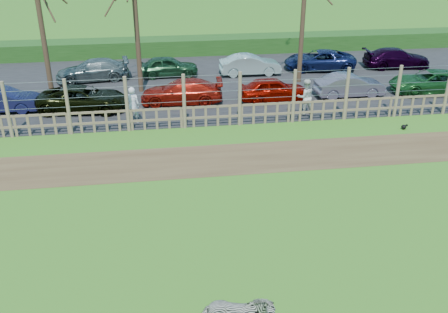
{
  "coord_description": "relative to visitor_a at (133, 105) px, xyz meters",
  "views": [
    {
      "loc": [
        -1.2,
        -12.97,
        8.61
      ],
      "look_at": [
        1.0,
        2.5,
        1.1
      ],
      "focal_mm": 40.0,
      "sensor_mm": 36.0,
      "label": 1
    }
  ],
  "objects": [
    {
      "name": "dirt_strip",
      "position": [
        2.3,
        -4.32,
        -0.9
      ],
      "size": [
        34.0,
        2.8,
        0.01
      ],
      "primitive_type": "cube",
      "color": "brown",
      "rests_on": "ground"
    },
    {
      "name": "hedge",
      "position": [
        2.3,
        12.68,
        -0.35
      ],
      "size": [
        46.0,
        2.0,
        1.1
      ],
      "primitive_type": "cube",
      "color": "#1E4716",
      "rests_on": "ground"
    },
    {
      "name": "car_5",
      "position": [
        11.17,
        2.23,
        -0.26
      ],
      "size": [
        3.67,
        1.36,
        1.2
      ],
      "primitive_type": "imported",
      "rotation": [
        0.0,
        0.0,
        1.59
      ],
      "color": "slate",
      "rests_on": "asphalt"
    },
    {
      "name": "car_6",
      "position": [
        15.73,
        2.22,
        -0.26
      ],
      "size": [
        4.46,
        2.32,
        1.2
      ],
      "primitive_type": "imported",
      "rotation": [
        0.0,
        0.0,
        4.64
      ],
      "color": "#1D5722",
      "rests_on": "asphalt"
    },
    {
      "name": "ground",
      "position": [
        2.3,
        -8.82,
        -0.9
      ],
      "size": [
        120.0,
        120.0,
        0.0
      ],
      "primitive_type": "plane",
      "color": "#63A734",
      "rests_on": "ground"
    },
    {
      "name": "car_13",
      "position": [
        16.18,
        7.22,
        -0.26
      ],
      "size": [
        4.21,
        1.87,
        1.2
      ],
      "primitive_type": "imported",
      "rotation": [
        0.0,
        0.0,
        1.52
      ],
      "color": "black",
      "rests_on": "asphalt"
    },
    {
      "name": "car_2",
      "position": [
        -2.44,
        2.0,
        -0.26
      ],
      "size": [
        4.51,
        2.46,
        1.2
      ],
      "primitive_type": "imported",
      "rotation": [
        0.0,
        0.0,
        1.46
      ],
      "color": "black",
      "rests_on": "asphalt"
    },
    {
      "name": "car_11",
      "position": [
        6.76,
        6.96,
        -0.26
      ],
      "size": [
        3.65,
        1.29,
        1.2
      ],
      "primitive_type": "imported",
      "rotation": [
        0.0,
        0.0,
        1.58
      ],
      "color": "#ACC5BE",
      "rests_on": "asphalt"
    },
    {
      "name": "asphalt",
      "position": [
        2.3,
        5.68,
        -0.88
      ],
      "size": [
        44.0,
        13.0,
        0.04
      ],
      "primitive_type": "cube",
      "color": "#232326",
      "rests_on": "ground"
    },
    {
      "name": "car_10",
      "position": [
        1.88,
        7.3,
        -0.26
      ],
      "size": [
        3.54,
        1.45,
        1.2
      ],
      "primitive_type": "imported",
      "rotation": [
        0.0,
        0.0,
        1.58
      ],
      "color": "#1B4124",
      "rests_on": "asphalt"
    },
    {
      "name": "car_12",
      "position": [
        11.22,
        7.39,
        -0.26
      ],
      "size": [
        4.55,
        2.56,
        1.2
      ],
      "primitive_type": "imported",
      "rotation": [
        0.0,
        0.0,
        4.58
      ],
      "color": "#111A45",
      "rests_on": "asphalt"
    },
    {
      "name": "crow",
      "position": [
        12.03,
        -2.39,
        -0.78
      ],
      "size": [
        0.3,
        0.22,
        0.24
      ],
      "color": "black",
      "rests_on": "ground"
    },
    {
      "name": "fence",
      "position": [
        2.3,
        -0.82,
        -0.1
      ],
      "size": [
        30.16,
        0.16,
        2.5
      ],
      "color": "brown",
      "rests_on": "ground"
    },
    {
      "name": "visitor_b",
      "position": [
        8.11,
        0.02,
        0.0
      ],
      "size": [
        0.9,
        0.74,
        1.72
      ],
      "primitive_type": "imported",
      "rotation": [
        0.0,
        0.0,
        3.25
      ],
      "color": "beige",
      "rests_on": "asphalt"
    },
    {
      "name": "car_4",
      "position": [
        7.06,
        2.16,
        -0.26
      ],
      "size": [
        3.54,
        1.46,
        1.2
      ],
      "primitive_type": "imported",
      "rotation": [
        0.0,
        0.0,
        1.58
      ],
      "color": "#8E0901",
      "rests_on": "asphalt"
    },
    {
      "name": "visitor_a",
      "position": [
        0.0,
        0.0,
        0.0
      ],
      "size": [
        0.68,
        0.49,
        1.72
      ],
      "primitive_type": "imported",
      "rotation": [
        0.0,
        0.0,
        3.01
      ],
      "color": "silver",
      "rests_on": "asphalt"
    },
    {
      "name": "car_1",
      "position": [
        -6.36,
        2.43,
        -0.26
      ],
      "size": [
        3.67,
        1.36,
        1.2
      ],
      "primitive_type": "imported",
      "rotation": [
        0.0,
        0.0,
        1.55
      ],
      "color": "#1B1D4A",
      "rests_on": "asphalt"
    },
    {
      "name": "car_3",
      "position": [
        2.38,
        2.44,
        -0.26
      ],
      "size": [
        4.26,
        2.01,
        1.2
      ],
      "primitive_type": "imported",
      "rotation": [
        0.0,
        0.0,
        4.63
      ],
      "color": "maroon",
      "rests_on": "asphalt"
    },
    {
      "name": "car_9",
      "position": [
        -2.47,
        7.1,
        -0.26
      ],
      "size": [
        4.31,
        2.16,
        1.2
      ],
      "primitive_type": "imported",
      "rotation": [
        0.0,
        0.0,
        4.83
      ],
      "color": "slate",
      "rests_on": "asphalt"
    }
  ]
}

